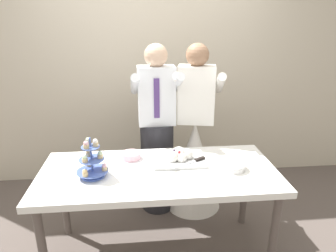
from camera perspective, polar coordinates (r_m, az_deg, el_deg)
ground_plane at (r=2.78m, az=-1.59°, el=-22.52°), size 8.00×8.00×0.00m
rear_wall at (r=3.49m, az=-3.47°, el=12.84°), size 5.20×0.10×2.90m
dessert_table at (r=2.37m, az=-1.75°, el=-9.86°), size 1.80×0.80×0.78m
cupcake_stand at (r=2.26m, az=-14.13°, el=-6.57°), size 0.23×0.23×0.31m
main_cake_tray at (r=2.45m, az=2.11°, el=-5.81°), size 0.42×0.33×0.12m
plate_stack at (r=2.39m, az=11.99°, el=-7.28°), size 0.20×0.20×0.05m
round_cake at (r=2.50m, az=-6.98°, el=-5.74°), size 0.24×0.24×0.06m
person_groom at (r=2.94m, az=-2.08°, el=-2.67°), size 0.47×0.50×1.66m
person_bride at (r=3.05m, az=4.97°, el=-5.25°), size 0.57×0.57×1.66m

